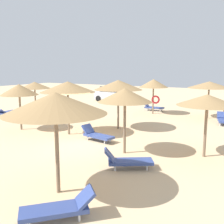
# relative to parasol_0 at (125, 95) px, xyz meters

# --- Properties ---
(ground_plane) EXTENTS (80.00, 80.00, 0.00)m
(ground_plane) POSITION_rel_parasol_0_xyz_m (-2.48, 0.24, -2.63)
(ground_plane) COLOR #DBBA8C
(parasol_0) EXTENTS (2.41, 2.41, 2.94)m
(parasol_0) POSITION_rel_parasol_0_xyz_m (0.00, 0.00, 0.00)
(parasol_0) COLOR #75604C
(parasol_0) RESTS_ON ground
(parasol_1) EXTENTS (2.42, 2.42, 2.90)m
(parasol_1) POSITION_rel_parasol_0_xyz_m (-2.53, 10.34, -0.10)
(parasol_1) COLOR #75604C
(parasol_1) RESTS_ON ground
(parasol_2) EXTENTS (2.67, 2.67, 2.66)m
(parasol_2) POSITION_rel_parasol_0_xyz_m (-11.37, 5.70, -0.26)
(parasol_2) COLOR #75604C
(parasol_2) RESTS_ON ground
(parasol_3) EXTENTS (3.13, 3.13, 3.07)m
(parasol_3) POSITION_rel_parasol_0_xyz_m (-4.34, 1.42, 0.12)
(parasol_3) COLOR #75604C
(parasol_3) RESTS_ON ground
(parasol_4) EXTENTS (3.17, 3.17, 2.82)m
(parasol_4) POSITION_rel_parasol_0_xyz_m (1.83, 10.48, -0.07)
(parasol_4) COLOR #75604C
(parasol_4) RESTS_ON ground
(parasol_5) EXTENTS (3.07, 3.07, 3.12)m
(parasol_5) POSITION_rel_parasol_0_xyz_m (-0.09, -4.38, 0.17)
(parasol_5) COLOR #75604C
(parasol_5) RESTS_ON ground
(parasol_6) EXTENTS (2.55, 2.55, 2.72)m
(parasol_6) POSITION_rel_parasol_0_xyz_m (3.24, 1.28, -0.15)
(parasol_6) COLOR #75604C
(parasol_6) RESTS_ON ground
(parasol_7) EXTENTS (3.00, 3.00, 3.09)m
(parasol_7) POSITION_rel_parasol_0_xyz_m (-2.50, 4.06, 0.15)
(parasol_7) COLOR #75604C
(parasol_7) RESTS_ON ground
(parasol_8) EXTENTS (2.31, 2.31, 2.84)m
(parasol_8) POSITION_rel_parasol_0_xyz_m (-7.70, 0.89, -0.14)
(parasol_8) COLOR #75604C
(parasol_8) RESTS_ON ground
(lounger_0) EXTENTS (1.91, 1.52, 0.79)m
(lounger_0) POSITION_rel_parasol_0_xyz_m (0.92, -1.62, -2.30)
(lounger_0) COLOR #33478C
(lounger_0) RESTS_ON ground
(lounger_1) EXTENTS (1.89, 0.73, 0.77)m
(lounger_1) POSITION_rel_parasol_0_xyz_m (-3.09, 11.83, -2.31)
(lounger_1) COLOR #33478C
(lounger_1) RESTS_ON ground
(lounger_2) EXTENTS (0.83, 1.95, 0.69)m
(lounger_2) POSITION_rel_parasol_0_xyz_m (-12.48, 3.64, -2.31)
(lounger_2) COLOR #33478C
(lounger_2) RESTS_ON ground
(lounger_3) EXTENTS (1.94, 0.96, 0.79)m
(lounger_3) POSITION_rel_parasol_0_xyz_m (-2.18, 1.07, -2.30)
(lounger_3) COLOR #33478C
(lounger_3) RESTS_ON ground
(lounger_4) EXTENTS (1.03, 1.98, 0.73)m
(lounger_4) POSITION_rel_parasol_0_xyz_m (3.10, 8.89, -2.31)
(lounger_4) COLOR #33478C
(lounger_4) RESTS_ON ground
(lounger_5) EXTENTS (1.77, 1.79, 0.74)m
(lounger_5) POSITION_rel_parasol_0_xyz_m (0.93, -5.50, -2.31)
(lounger_5) COLOR #33478C
(lounger_5) RESTS_ON ground
(parked_car) EXTENTS (4.12, 2.22, 1.72)m
(parked_car) POSITION_rel_parasol_0_xyz_m (-9.57, 15.76, -1.80)
(parked_car) COLOR silver
(parked_car) RESTS_ON ground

